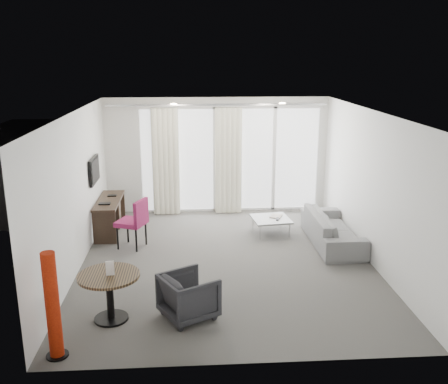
{
  "coord_description": "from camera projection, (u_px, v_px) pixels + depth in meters",
  "views": [
    {
      "loc": [
        -0.58,
        -8.07,
        3.5
      ],
      "look_at": [
        0.0,
        0.6,
        1.1
      ],
      "focal_mm": 40.0,
      "sensor_mm": 36.0,
      "label": 1
    }
  ],
  "objects": [
    {
      "name": "floor",
      "position": [
        226.0,
        262.0,
        8.73
      ],
      "size": [
        5.0,
        6.0,
        0.0
      ],
      "primitive_type": "cube",
      "color": "#4E4B47",
      "rests_on": "ground"
    },
    {
      "name": "coffee_table",
      "position": [
        271.0,
        226.0,
        10.06
      ],
      "size": [
        0.81,
        0.81,
        0.33
      ],
      "primitive_type": null,
      "rotation": [
        0.0,
        0.0,
        0.12
      ],
      "color": "gray",
      "rests_on": "floor"
    },
    {
      "name": "downlight_a",
      "position": [
        174.0,
        104.0,
        9.53
      ],
      "size": [
        0.12,
        0.12,
        0.02
      ],
      "primitive_type": "cylinder",
      "color": "#FFE0B2",
      "rests_on": "ceiling"
    },
    {
      "name": "window_panel",
      "position": [
        230.0,
        160.0,
        11.3
      ],
      "size": [
        4.0,
        0.02,
        2.38
      ],
      "primitive_type": null,
      "color": "white",
      "rests_on": "ground"
    },
    {
      "name": "curtain_track",
      "position": [
        217.0,
        105.0,
        10.79
      ],
      "size": [
        4.8,
        0.04,
        0.04
      ],
      "primitive_type": null,
      "color": "#B2B2B7",
      "rests_on": "ceiling"
    },
    {
      "name": "sofa",
      "position": [
        332.0,
        229.0,
        9.51
      ],
      "size": [
        0.79,
        2.02,
        0.59
      ],
      "primitive_type": "imported",
      "rotation": [
        0.0,
        0.0,
        1.57
      ],
      "color": "slate",
      "rests_on": "floor"
    },
    {
      "name": "wall_left",
      "position": [
        75.0,
        193.0,
        8.23
      ],
      "size": [
        0.0,
        6.0,
        2.6
      ],
      "primitive_type": "cube",
      "color": "silver",
      "rests_on": "ground"
    },
    {
      "name": "menu_card",
      "position": [
        110.0,
        271.0,
        6.62
      ],
      "size": [
        0.11,
        0.03,
        0.2
      ],
      "primitive_type": null,
      "rotation": [
        0.0,
        0.0,
        0.13
      ],
      "color": "white",
      "rests_on": "round_table"
    },
    {
      "name": "downlight_b",
      "position": [
        282.0,
        103.0,
        9.66
      ],
      "size": [
        0.12,
        0.12,
        0.02
      ],
      "primitive_type": "cylinder",
      "color": "#FFE0B2",
      "rests_on": "ceiling"
    },
    {
      "name": "rattan_chair_b",
      "position": [
        302.0,
        177.0,
        12.82
      ],
      "size": [
        0.77,
        0.77,
        0.9
      ],
      "primitive_type": null,
      "rotation": [
        0.0,
        0.0,
        -0.3
      ],
      "color": "brown",
      "rests_on": "terrace_slab"
    },
    {
      "name": "rattan_table",
      "position": [
        284.0,
        189.0,
        12.43
      ],
      "size": [
        0.65,
        0.65,
        0.53
      ],
      "primitive_type": null,
      "rotation": [
        0.0,
        0.0,
        -0.27
      ],
      "color": "brown",
      "rests_on": "terrace_slab"
    },
    {
      "name": "window_frame",
      "position": [
        230.0,
        160.0,
        11.29
      ],
      "size": [
        4.1,
        0.06,
        2.44
      ],
      "primitive_type": null,
      "color": "white",
      "rests_on": "ground"
    },
    {
      "name": "red_lamp",
      "position": [
        53.0,
        306.0,
        5.82
      ],
      "size": [
        0.32,
        0.32,
        1.34
      ],
      "primitive_type": "cylinder",
      "rotation": [
        0.0,
        0.0,
        -0.2
      ],
      "color": "maroon",
      "rests_on": "floor"
    },
    {
      "name": "curtain_right",
      "position": [
        229.0,
        161.0,
        11.14
      ],
      "size": [
        0.6,
        0.2,
        2.38
      ],
      "primitive_type": null,
      "color": "silver",
      "rests_on": "ground"
    },
    {
      "name": "desk_chair",
      "position": [
        131.0,
        223.0,
        9.28
      ],
      "size": [
        0.66,
        0.64,
        0.94
      ],
      "primitive_type": null,
      "rotation": [
        0.0,
        0.0,
        -0.38
      ],
      "color": "maroon",
      "rests_on": "floor"
    },
    {
      "name": "tub_armchair",
      "position": [
        189.0,
        296.0,
        6.81
      ],
      "size": [
        0.93,
        0.92,
        0.63
      ],
      "primitive_type": "imported",
      "rotation": [
        0.0,
        0.0,
        2.08
      ],
      "color": "#242528",
      "rests_on": "floor"
    },
    {
      "name": "wall_front",
      "position": [
        246.0,
        261.0,
        5.5
      ],
      "size": [
        5.0,
        0.0,
        2.6
      ],
      "primitive_type": "cube",
      "color": "silver",
      "rests_on": "ground"
    },
    {
      "name": "desk",
      "position": [
        110.0,
        216.0,
        10.11
      ],
      "size": [
        0.45,
        1.45,
        0.68
      ],
      "primitive_type": null,
      "color": "black",
      "rests_on": "floor"
    },
    {
      "name": "terrace_slab",
      "position": [
        226.0,
        195.0,
        13.1
      ],
      "size": [
        5.6,
        3.0,
        0.12
      ],
      "primitive_type": "cube",
      "color": "#4D4D50",
      "rests_on": "ground"
    },
    {
      "name": "round_table",
      "position": [
        110.0,
        297.0,
        6.74
      ],
      "size": [
        0.87,
        0.87,
        0.67
      ],
      "primitive_type": null,
      "rotation": [
        0.0,
        0.0,
        -0.05
      ],
      "color": "#3D2E1B",
      "rests_on": "floor"
    },
    {
      "name": "wall_right",
      "position": [
        372.0,
        187.0,
        8.55
      ],
      "size": [
        0.0,
        6.0,
        2.6
      ],
      "primitive_type": "cube",
      "color": "silver",
      "rests_on": "ground"
    },
    {
      "name": "ceiling",
      "position": [
        226.0,
        112.0,
        8.04
      ],
      "size": [
        5.0,
        6.0,
        0.0
      ],
      "primitive_type": "cube",
      "color": "white",
      "rests_on": "ground"
    },
    {
      "name": "tv",
      "position": [
        94.0,
        170.0,
        9.61
      ],
      "size": [
        0.05,
        0.8,
        0.5
      ],
      "primitive_type": null,
      "color": "black",
      "rests_on": "wall_left"
    },
    {
      "name": "rattan_chair_a",
      "position": [
        245.0,
        174.0,
        13.34
      ],
      "size": [
        0.58,
        0.58,
        0.83
      ],
      "primitive_type": null,
      "rotation": [
        0.0,
        0.0,
        -0.01
      ],
      "color": "brown",
      "rests_on": "terrace_slab"
    },
    {
      "name": "curtain_left",
      "position": [
        166.0,
        162.0,
        11.05
      ],
      "size": [
        0.6,
        0.2,
        2.38
      ],
      "primitive_type": null,
      "color": "silver",
      "rests_on": "ground"
    },
    {
      "name": "remote",
      "position": [
        278.0,
        218.0,
        9.94
      ],
      "size": [
        0.09,
        0.18,
        0.02
      ],
      "primitive_type": null,
      "rotation": [
        0.0,
        0.0,
        -0.21
      ],
      "color": "black",
      "rests_on": "coffee_table"
    },
    {
      "name": "magazine",
      "position": [
        276.0,
        215.0,
        10.12
      ],
      "size": [
        0.28,
        0.31,
        0.01
      ],
      "primitive_type": null,
      "rotation": [
        0.0,
        0.0,
        -0.37
      ],
      "color": "gray",
      "rests_on": "coffee_table"
    },
    {
      "name": "balustrade",
      "position": [
        222.0,
        163.0,
        14.34
      ],
      "size": [
        5.5,
        0.06,
        1.05
      ],
      "primitive_type": null,
      "color": "#B2B2B7",
      "rests_on": "terrace_slab"
    }
  ]
}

